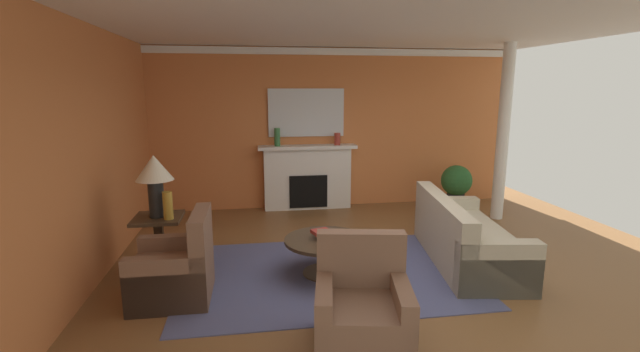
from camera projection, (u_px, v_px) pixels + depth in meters
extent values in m
plane|color=brown|center=(377.00, 272.00, 5.37)|extent=(8.52, 8.52, 0.00)
cube|color=#CC723D|center=(331.00, 129.00, 8.22)|extent=(7.15, 0.12, 2.94)
cube|color=#CC723D|center=(84.00, 156.00, 4.86)|extent=(0.12, 6.95, 2.94)
cube|color=white|center=(377.00, 22.00, 5.07)|extent=(7.15, 6.95, 0.06)
cube|color=white|center=(332.00, 52.00, 7.86)|extent=(7.15, 0.08, 0.12)
cube|color=#4C517A|center=(326.00, 274.00, 5.31)|extent=(3.42, 2.37, 0.01)
cube|color=white|center=(307.00, 179.00, 8.12)|extent=(1.60, 0.25, 1.13)
cube|color=black|center=(308.00, 190.00, 8.15)|extent=(0.70, 0.26, 0.60)
cube|color=white|center=(307.00, 147.00, 7.98)|extent=(1.80, 0.35, 0.06)
cube|color=silver|center=(306.00, 113.00, 8.00)|extent=(1.39, 0.04, 0.87)
cube|color=#BCB299|center=(468.00, 245.00, 5.64)|extent=(1.20, 2.21, 0.45)
cube|color=#BCB299|center=(442.00, 214.00, 5.56)|extent=(0.51, 2.11, 0.40)
cube|color=#BCB299|center=(498.00, 269.00, 4.70)|extent=(0.92, 0.33, 0.62)
cube|color=#BCB299|center=(446.00, 218.00, 6.56)|extent=(0.92, 0.33, 0.62)
cube|color=brown|center=(172.00, 279.00, 4.65)|extent=(0.81, 0.81, 0.44)
cube|color=brown|center=(201.00, 235.00, 4.60)|extent=(0.17, 0.80, 0.51)
cube|color=brown|center=(177.00, 260.00, 4.96)|extent=(0.80, 0.15, 0.60)
cube|color=brown|center=(166.00, 286.00, 4.32)|extent=(0.80, 0.15, 0.60)
cube|color=brown|center=(362.00, 325.00, 3.76)|extent=(0.93, 0.93, 0.44)
cube|color=brown|center=(361.00, 258.00, 3.98)|extent=(0.82, 0.30, 0.51)
cube|color=brown|center=(324.00, 316.00, 3.75)|extent=(0.28, 0.81, 0.60)
cube|color=brown|center=(401.00, 317.00, 3.74)|extent=(0.28, 0.81, 0.60)
cylinder|color=#3D2D1E|center=(326.00, 240.00, 5.23)|extent=(1.00, 1.00, 0.04)
cylinder|color=#3D2D1E|center=(326.00, 258.00, 5.27)|extent=(0.12, 0.12, 0.41)
cylinder|color=#3D2D1E|center=(326.00, 273.00, 5.31)|extent=(0.56, 0.56, 0.03)
cube|color=#3D2D1E|center=(158.00, 218.00, 5.26)|extent=(0.56, 0.56, 0.04)
cube|color=#3D2D1E|center=(160.00, 246.00, 5.33)|extent=(0.10, 0.10, 0.66)
cube|color=#3D2D1E|center=(162.00, 270.00, 5.39)|extent=(0.45, 0.45, 0.04)
cylinder|color=black|center=(156.00, 199.00, 5.21)|extent=(0.18, 0.18, 0.45)
cone|color=beige|center=(154.00, 168.00, 5.14)|extent=(0.44, 0.44, 0.30)
cylinder|color=#9E3328|center=(337.00, 139.00, 8.01)|extent=(0.11, 0.11, 0.22)
cylinder|color=#33703D|center=(277.00, 137.00, 7.83)|extent=(0.11, 0.11, 0.33)
cylinder|color=#B7892D|center=(168.00, 205.00, 5.13)|extent=(0.11, 0.11, 0.33)
cube|color=navy|center=(336.00, 236.00, 5.23)|extent=(0.23, 0.17, 0.06)
cube|color=maroon|center=(321.00, 232.00, 5.24)|extent=(0.25, 0.23, 0.04)
cylinder|color=#333333|center=(455.00, 202.00, 8.11)|extent=(0.32, 0.32, 0.30)
sphere|color=#28602D|center=(457.00, 180.00, 8.04)|extent=(0.56, 0.56, 0.56)
cylinder|color=white|center=(503.00, 133.00, 7.32)|extent=(0.20, 0.20, 2.94)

